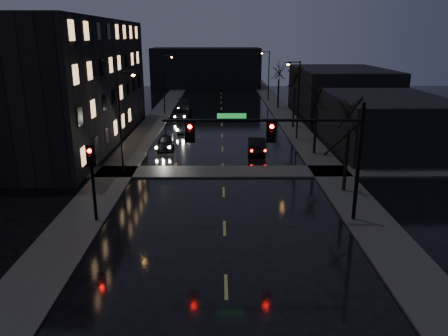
{
  "coord_description": "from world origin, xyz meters",
  "views": [
    {
      "loc": [
        -0.26,
        -14.63,
        10.48
      ],
      "look_at": [
        -0.02,
        9.23,
        3.2
      ],
      "focal_mm": 35.0,
      "sensor_mm": 36.0,
      "label": 1
    }
  ],
  "objects_px": {
    "oncoming_car_b": "(184,126)",
    "lead_car": "(256,144)",
    "oncoming_car_d": "(184,105)",
    "oncoming_car_c": "(181,114)",
    "oncoming_car_a": "(166,142)"
  },
  "relations": [
    {
      "from": "oncoming_car_b",
      "to": "oncoming_car_c",
      "type": "height_order",
      "value": "oncoming_car_b"
    },
    {
      "from": "oncoming_car_b",
      "to": "oncoming_car_d",
      "type": "distance_m",
      "value": 14.51
    },
    {
      "from": "oncoming_car_a",
      "to": "oncoming_car_c",
      "type": "bearing_deg",
      "value": 86.67
    },
    {
      "from": "oncoming_car_b",
      "to": "lead_car",
      "type": "relative_size",
      "value": 0.93
    },
    {
      "from": "oncoming_car_c",
      "to": "lead_car",
      "type": "bearing_deg",
      "value": -57.4
    },
    {
      "from": "oncoming_car_d",
      "to": "lead_car",
      "type": "relative_size",
      "value": 1.15
    },
    {
      "from": "oncoming_car_d",
      "to": "lead_car",
      "type": "bearing_deg",
      "value": -75.67
    },
    {
      "from": "oncoming_car_b",
      "to": "lead_car",
      "type": "distance_m",
      "value": 11.76
    },
    {
      "from": "oncoming_car_b",
      "to": "oncoming_car_c",
      "type": "relative_size",
      "value": 0.92
    },
    {
      "from": "oncoming_car_c",
      "to": "oncoming_car_b",
      "type": "bearing_deg",
      "value": -76.32
    },
    {
      "from": "oncoming_car_d",
      "to": "oncoming_car_b",
      "type": "bearing_deg",
      "value": -91.1
    },
    {
      "from": "oncoming_car_c",
      "to": "lead_car",
      "type": "distance_m",
      "value": 19.12
    },
    {
      "from": "oncoming_car_c",
      "to": "oncoming_car_a",
      "type": "bearing_deg",
      "value": -84.3
    },
    {
      "from": "oncoming_car_b",
      "to": "oncoming_car_d",
      "type": "relative_size",
      "value": 0.81
    },
    {
      "from": "oncoming_car_c",
      "to": "oncoming_car_d",
      "type": "distance_m",
      "value": 6.45
    }
  ]
}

